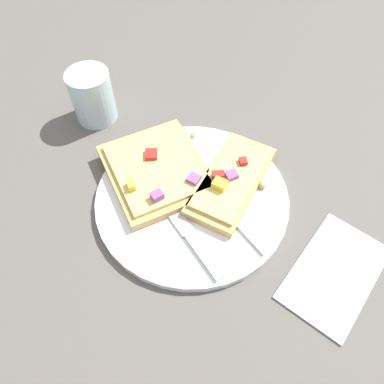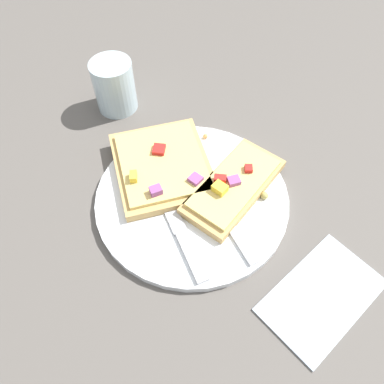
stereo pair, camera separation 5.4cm
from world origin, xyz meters
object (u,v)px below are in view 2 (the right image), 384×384
Objects in this scene: fork at (211,196)px; knife at (179,228)px; napkin at (322,295)px; pizza_slice_main at (161,166)px; plate at (192,198)px; pizza_slice_corner at (234,186)px; drinking_glass at (114,86)px.

knife is (0.07, 0.01, -0.00)m from fork.
napkin is at bearing -162.85° from fork.
pizza_slice_main is 0.29m from napkin.
pizza_slice_corner reaches higher than plate.
fork reaches higher than napkin.
pizza_slice_main is 1.14× the size of pizza_slice_corner.
knife reaches higher than fork.
fork is 1.03× the size of pizza_slice_main.
pizza_slice_main is (-0.05, -0.10, 0.01)m from knife.
knife is 0.20m from napkin.
pizza_slice_main is at bearing -87.09° from plate.
plate is 0.06m from knife.
knife is at bearing 71.94° from drinking_glass.
pizza_slice_main is at bearing -84.27° from napkin.
knife is 0.10m from pizza_slice_corner.
pizza_slice_corner is at bearing 55.50° from pizza_slice_main.
drinking_glass is (-0.04, -0.24, 0.04)m from plate.
pizza_slice_main reaches higher than napkin.
fork is 2.36× the size of drinking_glass.
napkin is (0.03, 0.19, -0.02)m from pizza_slice_corner.
pizza_slice_corner is at bearing 148.44° from plate.
fork is 1.34× the size of napkin.
plate is 0.25m from drinking_glass.
pizza_slice_main is at bearing 30.32° from fork.
fork is 0.09m from pizza_slice_main.
napkin is (-0.01, 0.20, -0.01)m from fork.
pizza_slice_main and pizza_slice_corner have the same top height.
napkin is (-0.03, 0.29, -0.02)m from pizza_slice_main.
drinking_glass is at bearing 0.91° from knife.
fork is at bearing -88.38° from napkin.
plate is 1.34× the size of fork.
drinking_glass reaches higher than fork.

